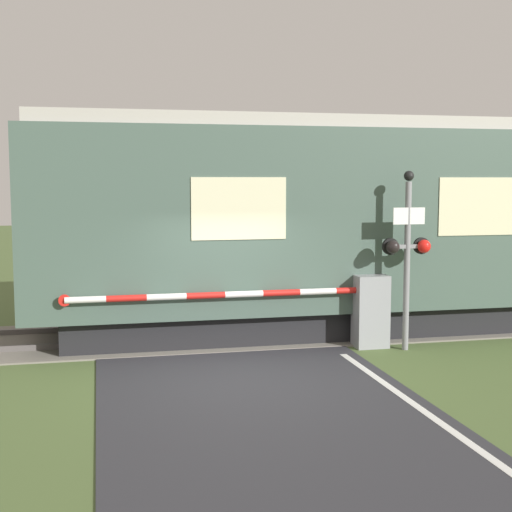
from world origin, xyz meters
TOP-DOWN VIEW (x-y plane):
  - ground_plane at (0.00, 0.00)m, footprint 80.00×80.00m
  - track_bed at (0.00, 3.18)m, footprint 36.00×3.20m
  - train at (4.88, 3.18)m, footprint 16.81×3.11m
  - crossing_barrier at (2.25, 1.51)m, footprint 5.80×0.44m
  - signal_post at (3.22, 1.16)m, footprint 0.90×0.26m

SIDE VIEW (x-z plane):
  - ground_plane at x=0.00m, z-range 0.00..0.00m
  - track_bed at x=0.00m, z-range -0.04..0.09m
  - crossing_barrier at x=2.25m, z-range 0.07..1.39m
  - signal_post at x=3.22m, z-range 0.23..3.44m
  - train at x=4.88m, z-range 0.05..4.28m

